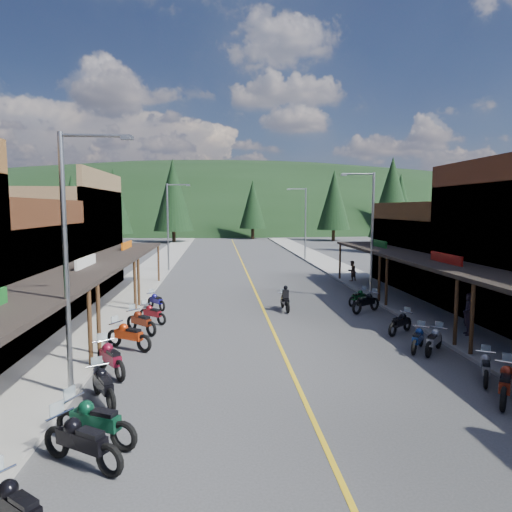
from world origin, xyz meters
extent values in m
plane|color=#38383A|center=(0.00, 0.00, 0.00)|extent=(220.00, 220.00, 0.00)
cube|color=gold|center=(0.00, 20.00, 0.01)|extent=(0.15, 90.00, 0.01)
cube|color=gray|center=(-8.70, 20.00, 0.07)|extent=(3.40, 94.00, 0.15)
cube|color=gray|center=(8.70, 20.00, 0.07)|extent=(3.40, 94.00, 0.15)
cylinder|color=#472D19|center=(-7.20, -3.40, 1.50)|extent=(0.16, 0.16, 3.00)
cube|color=#3F2111|center=(-10.15, 1.70, 3.10)|extent=(0.30, 9.00, 6.20)
cube|color=black|center=(-8.70, 1.70, 3.00)|extent=(3.20, 9.00, 0.18)
cylinder|color=#472D19|center=(-7.20, -2.20, 1.50)|extent=(0.16, 0.16, 3.00)
cylinder|color=#472D19|center=(-7.20, 5.60, 1.50)|extent=(0.16, 0.16, 3.00)
cube|color=silver|center=(-8.70, 1.70, 3.20)|extent=(0.12, 3.00, 0.70)
cube|color=brown|center=(-14.00, 11.30, 3.50)|extent=(8.00, 10.20, 7.00)
cube|color=brown|center=(-10.15, 11.30, 4.10)|extent=(0.30, 10.20, 8.20)
cube|color=black|center=(-8.70, 11.30, 3.00)|extent=(3.20, 10.20, 0.18)
cylinder|color=#472D19|center=(-7.20, 6.80, 1.50)|extent=(0.16, 0.16, 3.00)
cylinder|color=#472D19|center=(-7.20, 15.80, 1.50)|extent=(0.16, 0.16, 3.00)
cube|color=#CC590C|center=(-8.70, 11.30, 3.20)|extent=(0.12, 3.00, 0.70)
cylinder|color=#472D19|center=(7.20, -3.40, 1.50)|extent=(0.16, 0.16, 3.00)
cube|color=#562B19|center=(10.15, 1.70, 4.10)|extent=(0.30, 9.00, 8.20)
cube|color=black|center=(8.70, 1.70, 3.00)|extent=(3.20, 9.00, 0.18)
cylinder|color=#472D19|center=(7.20, -2.20, 1.50)|extent=(0.16, 0.16, 3.00)
cylinder|color=#472D19|center=(7.20, 5.60, 1.50)|extent=(0.16, 0.16, 3.00)
cube|color=#B2140F|center=(8.70, 1.70, 3.20)|extent=(0.12, 3.00, 0.70)
cube|color=#4C2D16|center=(14.00, 11.30, 2.50)|extent=(8.00, 10.20, 5.00)
cube|color=#4C2D16|center=(10.15, 11.30, 3.10)|extent=(0.30, 10.20, 6.20)
cube|color=black|center=(8.70, 11.30, 3.00)|extent=(3.20, 10.20, 0.18)
cylinder|color=#472D19|center=(7.20, 6.80, 1.50)|extent=(0.16, 0.16, 3.00)
cylinder|color=#472D19|center=(7.20, 15.80, 1.50)|extent=(0.16, 0.16, 3.00)
cube|color=#14591E|center=(8.70, 11.30, 3.20)|extent=(0.12, 3.00, 0.70)
cylinder|color=gray|center=(-7.10, -6.00, 4.00)|extent=(0.16, 0.16, 8.00)
cylinder|color=gray|center=(-6.10, -6.00, 7.90)|extent=(2.00, 0.10, 0.10)
cube|color=gray|center=(-5.20, -6.00, 7.85)|extent=(0.35, 0.18, 0.12)
cylinder|color=gray|center=(-7.10, 22.00, 4.00)|extent=(0.16, 0.16, 8.00)
cylinder|color=gray|center=(-6.10, 22.00, 7.90)|extent=(2.00, 0.10, 0.10)
cube|color=gray|center=(-5.20, 22.00, 7.85)|extent=(0.35, 0.18, 0.12)
cylinder|color=gray|center=(7.10, 8.00, 4.00)|extent=(0.16, 0.16, 8.00)
cylinder|color=gray|center=(6.10, 8.00, 7.90)|extent=(2.00, 0.10, 0.10)
cube|color=gray|center=(5.20, 8.00, 7.85)|extent=(0.35, 0.18, 0.12)
cylinder|color=gray|center=(7.10, 30.00, 4.00)|extent=(0.16, 0.16, 8.00)
cylinder|color=gray|center=(6.10, 30.00, 7.90)|extent=(2.00, 0.10, 0.10)
cube|color=gray|center=(5.20, 30.00, 7.85)|extent=(0.35, 0.18, 0.12)
ellipsoid|color=black|center=(0.00, 135.00, 0.00)|extent=(310.00, 140.00, 60.00)
cylinder|color=black|center=(-40.00, 62.00, 1.00)|extent=(0.60, 0.60, 2.00)
cylinder|color=black|center=(-24.00, 70.00, 1.00)|extent=(0.60, 0.60, 2.00)
cone|color=black|center=(-24.00, 70.00, 7.25)|extent=(5.88, 5.88, 10.50)
cylinder|color=black|center=(-10.00, 58.00, 1.00)|extent=(0.60, 0.60, 2.00)
cone|color=black|center=(-10.00, 58.00, 8.00)|extent=(6.72, 6.72, 12.00)
cylinder|color=black|center=(4.00, 66.00, 1.00)|extent=(0.60, 0.60, 2.00)
cone|color=black|center=(4.00, 66.00, 6.50)|extent=(5.04, 5.04, 9.00)
cylinder|color=black|center=(18.00, 60.00, 1.00)|extent=(0.60, 0.60, 2.00)
cone|color=black|center=(18.00, 60.00, 7.25)|extent=(5.88, 5.88, 10.50)
cylinder|color=black|center=(34.00, 72.00, 1.00)|extent=(0.60, 0.60, 2.00)
cone|color=black|center=(34.00, 72.00, 8.00)|extent=(6.72, 6.72, 12.00)
cylinder|color=black|center=(46.00, 64.00, 1.00)|extent=(0.60, 0.60, 2.00)
cone|color=black|center=(46.00, 64.00, 6.50)|extent=(5.04, 5.04, 9.00)
cylinder|color=black|center=(-32.00, 76.00, 1.00)|extent=(0.60, 0.60, 2.00)
cone|color=black|center=(-32.00, 76.00, 7.25)|extent=(5.88, 5.88, 10.50)
cylinder|color=black|center=(-22.00, 40.00, 1.00)|extent=(0.60, 0.60, 2.00)
cone|color=black|center=(-22.00, 40.00, 6.00)|extent=(4.48, 4.48, 8.00)
cylinder|color=black|center=(24.00, 45.00, 1.00)|extent=(0.60, 0.60, 2.00)
cone|color=black|center=(24.00, 45.00, 6.40)|extent=(4.93, 4.93, 8.80)
cylinder|color=black|center=(-18.00, 50.00, 1.00)|extent=(0.60, 0.60, 2.00)
cone|color=black|center=(-18.00, 50.00, 6.80)|extent=(5.38, 5.38, 9.60)
cylinder|color=black|center=(20.00, 38.00, 1.00)|extent=(0.60, 0.60, 2.00)
cone|color=black|center=(20.00, 38.00, 7.20)|extent=(5.82, 5.82, 10.40)
imported|color=black|center=(8.52, -0.82, 1.10)|extent=(0.60, 0.78, 1.90)
imported|color=brown|center=(7.80, 14.53, 0.94)|extent=(0.89, 0.78, 1.59)
camera|label=1|loc=(-2.57, -19.90, 5.80)|focal=32.00mm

